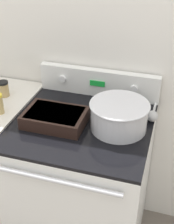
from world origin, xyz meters
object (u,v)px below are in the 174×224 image
(mixing_bowl, at_px, (119,115))
(spice_jar_black_cap, at_px, (3,89))
(ladle, at_px, (153,114))
(casserole_dish, at_px, (55,117))

(mixing_bowl, height_order, spice_jar_black_cap, mixing_bowl)
(ladle, bearing_deg, mixing_bowl, -137.79)
(casserole_dish, height_order, ladle, casserole_dish)
(mixing_bowl, bearing_deg, casserole_dish, -170.41)
(spice_jar_black_cap, bearing_deg, ladle, 1.73)
(casserole_dish, relative_size, ladle, 1.05)
(spice_jar_black_cap, bearing_deg, casserole_dish, -23.34)
(ladle, bearing_deg, casserole_dish, -157.73)
(mixing_bowl, xyz_separation_m, casserole_dish, (-0.32, -0.05, -0.04))
(casserole_dish, height_order, spice_jar_black_cap, spice_jar_black_cap)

